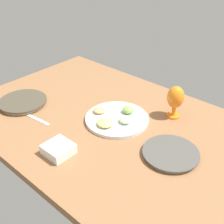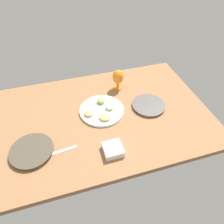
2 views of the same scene
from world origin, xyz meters
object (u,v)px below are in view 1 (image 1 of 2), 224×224
object	(u,v)px
dinner_plate_right	(171,153)
hurricane_glass_orange	(175,98)
dinner_plate_left	(23,102)
square_bowl_white	(58,149)
fruit_platter	(116,118)

from	to	relation	value
dinner_plate_right	hurricane_glass_orange	world-z (taller)	hurricane_glass_orange
hurricane_glass_orange	dinner_plate_right	bearing A→B (deg)	-60.61
dinner_plate_left	dinner_plate_right	xyz separation A→B (cm)	(86.68, 18.04, -0.32)
dinner_plate_right	square_bowl_white	world-z (taller)	square_bowl_white
dinner_plate_left	fruit_platter	distance (cm)	55.75
dinner_plate_left	hurricane_glass_orange	distance (cm)	85.10
hurricane_glass_orange	fruit_platter	bearing A→B (deg)	-130.52
hurricane_glass_orange	square_bowl_white	world-z (taller)	hurricane_glass_orange
dinner_plate_right	square_bowl_white	distance (cm)	49.76
fruit_platter	square_bowl_white	distance (cm)	36.80
dinner_plate_left	fruit_platter	world-z (taller)	fruit_platter
dinner_plate_left	fruit_platter	bearing A→B (deg)	24.10
fruit_platter	square_bowl_white	world-z (taller)	fruit_platter
fruit_platter	dinner_plate_left	bearing A→B (deg)	-155.90
dinner_plate_left	dinner_plate_right	size ratio (longest dim) A/B	1.07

